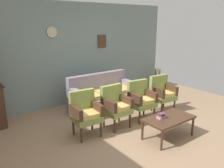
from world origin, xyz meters
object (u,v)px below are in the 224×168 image
armchair_by_doorway (141,98)px  armchair_row_middle (162,92)px  armchair_near_couch_end (116,105)px  floral_couch (104,97)px  floor_vase_by_wall (157,79)px  armchair_near_cabinet (85,112)px  book_stack_on_table (161,116)px  coffee_table (169,120)px

armchair_by_doorway → armchair_row_middle: same height
armchair_by_doorway → armchair_near_couch_end: bearing=177.5°
floral_couch → floor_vase_by_wall: size_ratio=2.59×
armchair_near_cabinet → armchair_by_doorway: 1.43m
book_stack_on_table → floral_couch: bearing=89.6°
floral_couch → coffee_table: bearing=-86.3°
armchair_near_cabinet → coffee_table: bearing=-40.8°
armchair_by_doorway → floor_vase_by_wall: (2.21, 1.49, -0.17)m
coffee_table → floor_vase_by_wall: floor_vase_by_wall is taller
armchair_near_cabinet → armchair_by_doorway: size_ratio=1.00×
floral_couch → armchair_row_middle: same height
armchair_near_cabinet → coffee_table: size_ratio=0.90×
armchair_row_middle → floor_vase_by_wall: 2.06m
armchair_by_doorway → armchair_row_middle: size_ratio=1.00×
floral_couch → armchair_near_cabinet: (-1.10, -0.95, 0.17)m
armchair_near_couch_end → armchair_row_middle: size_ratio=1.00×
coffee_table → armchair_near_cabinet: bearing=139.2°
armchair_near_couch_end → coffee_table: (0.51, -1.01, -0.12)m
armchair_near_couch_end → book_stack_on_table: (0.37, -0.94, -0.03)m
armchair_by_doorway → floor_vase_by_wall: 2.67m
floral_couch → armchair_near_cabinet: bearing=-139.2°
armchair_by_doorway → armchair_row_middle: bearing=2.7°
armchair_row_middle → book_stack_on_table: (-1.11, -0.94, -0.03)m
armchair_near_cabinet → armchair_by_doorway: (1.43, -0.08, 0.00)m
floral_couch → book_stack_on_table: 1.94m
floor_vase_by_wall → coffee_table: bearing=-134.3°
armchair_near_cabinet → book_stack_on_table: (1.08, -0.99, -0.03)m
armchair_row_middle → book_stack_on_table: bearing=-139.7°
armchair_near_couch_end → floral_couch: bearing=68.8°
armchair_by_doorway → floor_vase_by_wall: armchair_by_doorway is taller
armchair_near_couch_end → book_stack_on_table: bearing=-68.3°
floral_couch → armchair_by_doorway: (0.33, -1.03, 0.17)m
floral_couch → coffee_table: floral_couch is taller
armchair_near_cabinet → floral_couch: bearing=40.8°
armchair_near_couch_end → armchair_near_cabinet: bearing=176.1°
armchair_near_couch_end → armchair_row_middle: bearing=0.2°
armchair_row_middle → floor_vase_by_wall: (1.44, 1.46, -0.17)m
armchair_row_middle → floor_vase_by_wall: armchair_row_middle is taller
floral_couch → book_stack_on_table: (-0.01, -1.93, 0.14)m
armchair_near_cabinet → armchair_row_middle: 2.20m
armchair_row_middle → armchair_near_cabinet: bearing=178.8°
armchair_near_cabinet → armchair_row_middle: (2.19, -0.04, 0.00)m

